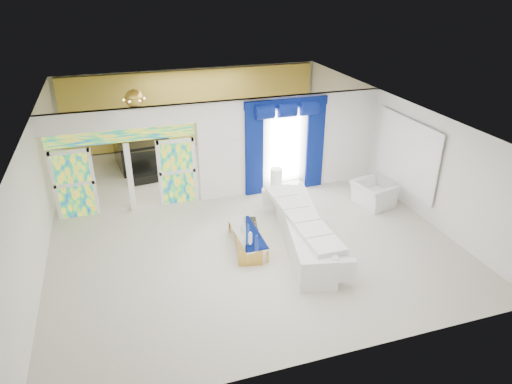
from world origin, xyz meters
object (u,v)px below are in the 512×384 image
object	(u,v)px
white_sofa	(302,231)
coffee_table	(248,240)
console_table	(285,191)
armchair	(373,194)
grand_piano	(139,152)

from	to	relation	value
white_sofa	coffee_table	xyz separation A→B (m)	(-1.35, 0.30, -0.18)
console_table	armchair	world-z (taller)	armchair
console_table	grand_piano	xyz separation A→B (m)	(-4.04, 3.96, 0.31)
white_sofa	console_table	size ratio (longest dim) A/B	3.44
white_sofa	coffee_table	bearing A→B (deg)	179.22
armchair	console_table	bearing A→B (deg)	46.71
armchair	white_sofa	bearing A→B (deg)	103.20
grand_piano	armchair	bearing A→B (deg)	-46.71
white_sofa	armchair	xyz separation A→B (m)	(2.84, 1.37, -0.02)
white_sofa	coffee_table	world-z (taller)	white_sofa
grand_piano	white_sofa	bearing A→B (deg)	-69.21
white_sofa	armchair	bearing A→B (deg)	37.48
white_sofa	coffee_table	size ratio (longest dim) A/B	2.29
white_sofa	armchair	world-z (taller)	white_sofa
white_sofa	grand_piano	xyz separation A→B (m)	(-3.46, 6.67, 0.12)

